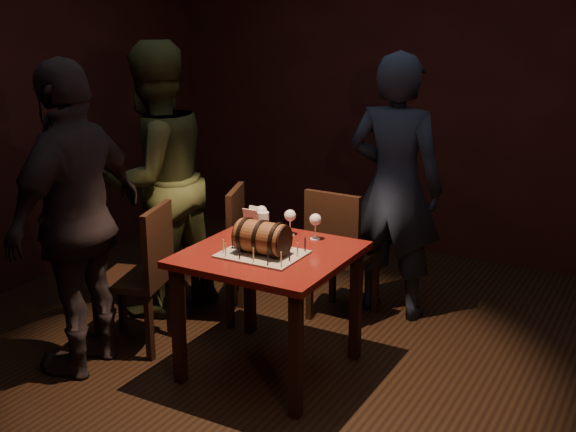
% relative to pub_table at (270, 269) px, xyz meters
% --- Properties ---
extents(room_shell, '(5.04, 5.04, 2.80)m').
position_rel_pub_table_xyz_m(room_shell, '(0.12, 0.03, 0.76)').
color(room_shell, black).
rests_on(room_shell, ground).
extents(pub_table, '(0.90, 0.90, 0.75)m').
position_rel_pub_table_xyz_m(pub_table, '(0.00, 0.00, 0.00)').
color(pub_table, '#4D0F0C').
rests_on(pub_table, ground).
extents(cake_board, '(0.45, 0.35, 0.01)m').
position_rel_pub_table_xyz_m(cake_board, '(-0.00, -0.08, 0.12)').
color(cake_board, gray).
rests_on(cake_board, pub_table).
extents(barrel_cake, '(0.35, 0.20, 0.20)m').
position_rel_pub_table_xyz_m(barrel_cake, '(-0.00, -0.08, 0.21)').
color(barrel_cake, brown).
rests_on(barrel_cake, cake_board).
extents(birthday_candles, '(0.40, 0.30, 0.09)m').
position_rel_pub_table_xyz_m(birthday_candles, '(-0.00, -0.08, 0.16)').
color(birthday_candles, '#FFF598').
rests_on(birthday_candles, cake_board).
extents(wine_glass_left, '(0.07, 0.07, 0.16)m').
position_rel_pub_table_xyz_m(wine_glass_left, '(-0.24, 0.31, 0.23)').
color(wine_glass_left, silver).
rests_on(wine_glass_left, pub_table).
extents(wine_glass_mid, '(0.07, 0.07, 0.16)m').
position_rel_pub_table_xyz_m(wine_glass_mid, '(-0.04, 0.32, 0.23)').
color(wine_glass_mid, silver).
rests_on(wine_glass_mid, pub_table).
extents(wine_glass_right, '(0.07, 0.07, 0.16)m').
position_rel_pub_table_xyz_m(wine_glass_right, '(0.13, 0.32, 0.23)').
color(wine_glass_right, silver).
rests_on(wine_glass_right, pub_table).
extents(pint_of_ale, '(0.07, 0.07, 0.15)m').
position_rel_pub_table_xyz_m(pint_of_ale, '(-0.18, 0.23, 0.18)').
color(pint_of_ale, silver).
rests_on(pint_of_ale, pub_table).
extents(menu_card, '(0.10, 0.05, 0.13)m').
position_rel_pub_table_xyz_m(menu_card, '(-0.32, 0.33, 0.17)').
color(menu_card, white).
rests_on(menu_card, pub_table).
extents(chair_back, '(0.41, 0.41, 0.93)m').
position_rel_pub_table_xyz_m(chair_back, '(0.04, 0.84, -0.12)').
color(chair_back, black).
rests_on(chair_back, ground).
extents(chair_left_rear, '(0.52, 0.52, 0.93)m').
position_rel_pub_table_xyz_m(chair_left_rear, '(-0.67, 0.49, -0.12)').
color(chair_left_rear, black).
rests_on(chair_left_rear, ground).
extents(chair_left_front, '(0.50, 0.50, 0.93)m').
position_rel_pub_table_xyz_m(chair_left_front, '(-0.84, -0.12, -0.12)').
color(chair_left_front, black).
rests_on(chair_left_front, ground).
extents(person_back, '(0.67, 0.45, 1.82)m').
position_rel_pub_table_xyz_m(person_back, '(0.31, 1.15, 0.27)').
color(person_back, black).
rests_on(person_back, ground).
extents(person_left_rear, '(0.93, 1.07, 1.88)m').
position_rel_pub_table_xyz_m(person_left_rear, '(-1.16, 0.41, 0.30)').
color(person_left_rear, '#31381C').
rests_on(person_left_rear, ground).
extents(person_left_front, '(0.56, 1.12, 1.84)m').
position_rel_pub_table_xyz_m(person_left_front, '(-0.99, -0.48, 0.28)').
color(person_left_front, black).
rests_on(person_left_front, ground).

